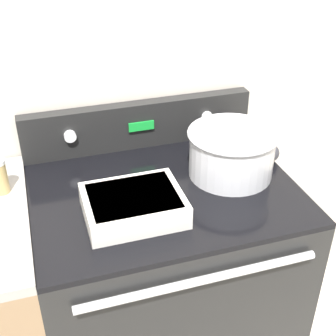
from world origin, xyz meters
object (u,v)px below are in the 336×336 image
(ladle, at_px, (266,150))
(casserole_dish, at_px, (133,204))
(spice_jar_white_cap, at_px, (0,176))
(mixing_bowl, at_px, (232,151))

(ladle, bearing_deg, casserole_dish, -159.94)
(spice_jar_white_cap, bearing_deg, mixing_bowl, -7.73)
(mixing_bowl, height_order, spice_jar_white_cap, mixing_bowl)
(casserole_dish, height_order, spice_jar_white_cap, spice_jar_white_cap)
(casserole_dish, height_order, ladle, casserole_dish)
(casserole_dish, bearing_deg, spice_jar_white_cap, 148.38)
(ladle, distance_m, spice_jar_white_cap, 0.87)
(spice_jar_white_cap, bearing_deg, casserole_dish, -31.62)
(mixing_bowl, distance_m, spice_jar_white_cap, 0.71)
(ladle, bearing_deg, mixing_bowl, -157.94)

